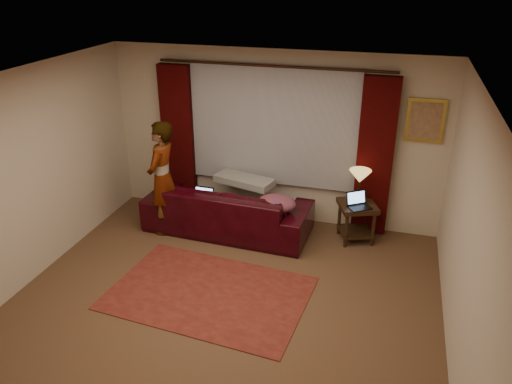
{
  "coord_description": "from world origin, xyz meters",
  "views": [
    {
      "loc": [
        1.71,
        -4.38,
        3.68
      ],
      "look_at": [
        0.1,
        1.2,
        1.0
      ],
      "focal_mm": 35.0,
      "sensor_mm": 36.0,
      "label": 1
    }
  ],
  "objects_px": {
    "sofa": "(227,200)",
    "laptop_table": "(360,201)",
    "person": "(162,178)",
    "end_table": "(356,222)",
    "tiffany_lamp": "(359,186)",
    "laptop_sofa": "(201,197)"
  },
  "relations": [
    {
      "from": "end_table",
      "to": "laptop_table",
      "type": "height_order",
      "value": "laptop_table"
    },
    {
      "from": "end_table",
      "to": "person",
      "type": "bearing_deg",
      "value": -169.81
    },
    {
      "from": "laptop_table",
      "to": "person",
      "type": "relative_size",
      "value": 0.19
    },
    {
      "from": "laptop_table",
      "to": "person",
      "type": "height_order",
      "value": "person"
    },
    {
      "from": "end_table",
      "to": "laptop_table",
      "type": "distance_m",
      "value": 0.42
    },
    {
      "from": "sofa",
      "to": "laptop_table",
      "type": "relative_size",
      "value": 7.57
    },
    {
      "from": "laptop_sofa",
      "to": "end_table",
      "type": "distance_m",
      "value": 2.26
    },
    {
      "from": "sofa",
      "to": "person",
      "type": "bearing_deg",
      "value": 18.66
    },
    {
      "from": "sofa",
      "to": "laptop_table",
      "type": "height_order",
      "value": "sofa"
    },
    {
      "from": "person",
      "to": "sofa",
      "type": "bearing_deg",
      "value": 104.46
    },
    {
      "from": "tiffany_lamp",
      "to": "person",
      "type": "xyz_separation_m",
      "value": [
        -2.75,
        -0.55,
        0.02
      ]
    },
    {
      "from": "laptop_sofa",
      "to": "laptop_table",
      "type": "xyz_separation_m",
      "value": [
        2.23,
        0.32,
        0.09
      ]
    },
    {
      "from": "tiffany_lamp",
      "to": "laptop_table",
      "type": "distance_m",
      "value": 0.23
    },
    {
      "from": "sofa",
      "to": "end_table",
      "type": "xyz_separation_m",
      "value": [
        1.87,
        0.24,
        -0.2
      ]
    },
    {
      "from": "person",
      "to": "tiffany_lamp",
      "type": "bearing_deg",
      "value": 99.6
    },
    {
      "from": "tiffany_lamp",
      "to": "person",
      "type": "height_order",
      "value": "person"
    },
    {
      "from": "tiffany_lamp",
      "to": "sofa",
      "type": "bearing_deg",
      "value": -171.16
    },
    {
      "from": "sofa",
      "to": "laptop_sofa",
      "type": "relative_size",
      "value": 7.49
    },
    {
      "from": "laptop_table",
      "to": "end_table",
      "type": "bearing_deg",
      "value": 71.1
    },
    {
      "from": "end_table",
      "to": "laptop_table",
      "type": "xyz_separation_m",
      "value": [
        0.04,
        -0.13,
        0.4
      ]
    },
    {
      "from": "tiffany_lamp",
      "to": "end_table",
      "type": "bearing_deg",
      "value": -82.05
    },
    {
      "from": "sofa",
      "to": "laptop_sofa",
      "type": "distance_m",
      "value": 0.4
    }
  ]
}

